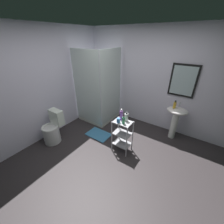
# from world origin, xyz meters

# --- Properties ---
(ground_plane) EXTENTS (4.20, 4.20, 0.02)m
(ground_plane) POSITION_xyz_m (0.00, 0.00, -0.01)
(ground_plane) COLOR #2E282A
(wall_back) EXTENTS (4.20, 0.14, 2.50)m
(wall_back) POSITION_xyz_m (0.01, 1.85, 1.25)
(wall_back) COLOR silver
(wall_back) RESTS_ON ground_plane
(wall_left) EXTENTS (0.10, 4.20, 2.50)m
(wall_left) POSITION_xyz_m (-1.85, 0.00, 1.25)
(wall_left) COLOR silver
(wall_left) RESTS_ON ground_plane
(shower_stall) EXTENTS (0.92, 0.92, 2.00)m
(shower_stall) POSITION_xyz_m (-1.20, 1.18, 0.46)
(shower_stall) COLOR white
(shower_stall) RESTS_ON ground_plane
(pedestal_sink) EXTENTS (0.46, 0.37, 0.81)m
(pedestal_sink) POSITION_xyz_m (0.83, 1.52, 0.58)
(pedestal_sink) COLOR white
(pedestal_sink) RESTS_ON ground_plane
(sink_faucet) EXTENTS (0.03, 0.03, 0.10)m
(sink_faucet) POSITION_xyz_m (0.83, 1.64, 0.86)
(sink_faucet) COLOR silver
(sink_faucet) RESTS_ON pedestal_sink
(toilet) EXTENTS (0.37, 0.49, 0.76)m
(toilet) POSITION_xyz_m (-1.48, -0.22, 0.31)
(toilet) COLOR white
(toilet) RESTS_ON ground_plane
(storage_cart) EXTENTS (0.38, 0.28, 0.74)m
(storage_cart) POSITION_xyz_m (0.03, 0.42, 0.44)
(storage_cart) COLOR silver
(storage_cart) RESTS_ON ground_plane
(hand_soap_bottle) EXTENTS (0.06, 0.06, 0.18)m
(hand_soap_bottle) POSITION_xyz_m (0.75, 1.48, 0.89)
(hand_soap_bottle) COLOR gold
(hand_soap_bottle) RESTS_ON pedestal_sink
(body_wash_bottle_green) EXTENTS (0.06, 0.06, 0.17)m
(body_wash_bottle_green) POSITION_xyz_m (0.08, 0.36, 0.81)
(body_wash_bottle_green) COLOR #36965D
(body_wash_bottle_green) RESTS_ON storage_cart
(lotion_bottle_white) EXTENTS (0.07, 0.07, 0.20)m
(lotion_bottle_white) POSITION_xyz_m (0.07, 0.48, 0.83)
(lotion_bottle_white) COLOR white
(lotion_bottle_white) RESTS_ON storage_cart
(conditioner_bottle_purple) EXTENTS (0.06, 0.06, 0.24)m
(conditioner_bottle_purple) POSITION_xyz_m (-0.04, 0.47, 0.85)
(conditioner_bottle_purple) COLOR purple
(conditioner_bottle_purple) RESTS_ON storage_cart
(rinse_cup) EXTENTS (0.07, 0.07, 0.10)m
(rinse_cup) POSITION_xyz_m (-0.03, 0.35, 0.79)
(rinse_cup) COLOR #3870B2
(rinse_cup) RESTS_ON storage_cart
(bath_mat) EXTENTS (0.60, 0.40, 0.02)m
(bath_mat) POSITION_xyz_m (-0.74, 0.54, 0.01)
(bath_mat) COLOR teal
(bath_mat) RESTS_ON ground_plane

